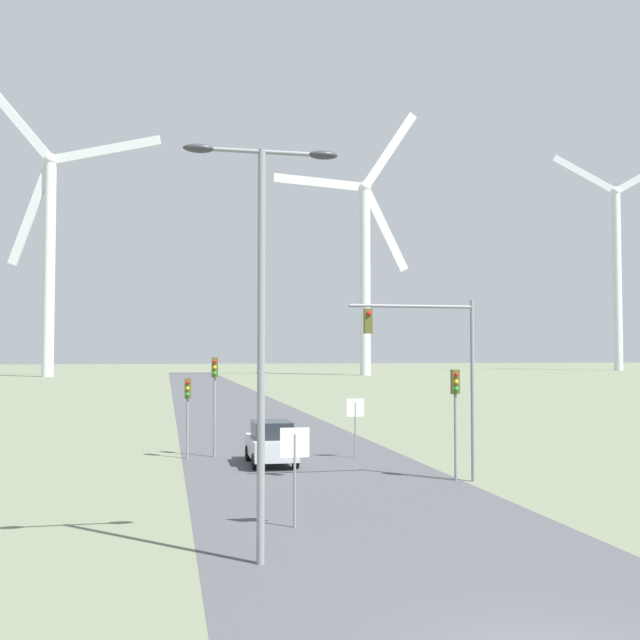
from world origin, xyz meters
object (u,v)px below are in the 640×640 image
streetlamp (261,297)px  traffic_light_post_mid_left (215,384)px  stop_sign_near (295,457)px  wind_turbine_left (50,239)px  traffic_light_post_near_left (188,399)px  wind_turbine_right (617,261)px  traffic_light_mast_overhead (432,352)px  car_approaching (271,443)px  stop_sign_far (355,416)px  wind_turbine_center (365,256)px  traffic_light_post_near_right (455,399)px

streetlamp → traffic_light_post_mid_left: (0.07, 17.42, -2.70)m
stop_sign_near → wind_turbine_left: 137.25m
stop_sign_near → traffic_light_post_near_left: (-2.47, 13.90, 0.74)m
stop_sign_near → wind_turbine_right: 194.16m
stop_sign_near → traffic_light_post_mid_left: (-1.26, 14.16, 1.39)m
traffic_light_post_mid_left → traffic_light_mast_overhead: (7.33, -8.35, 1.45)m
traffic_light_post_near_left → car_approaching: 4.58m
traffic_light_post_near_left → car_approaching: size_ratio=0.87×
stop_sign_far → traffic_light_mast_overhead: (1.17, -6.74, 2.86)m
traffic_light_post_mid_left → streetlamp: bearing=-90.2°
car_approaching → wind_turbine_center: size_ratio=0.07×
traffic_light_post_near_right → car_approaching: 8.35m
wind_turbine_right → traffic_light_post_near_left: bearing=-129.1°
traffic_light_post_mid_left → wind_turbine_right: 183.57m
wind_turbine_center → traffic_light_mast_overhead: bearing=-104.0°
stop_sign_near → wind_turbine_left: size_ratio=0.05×
traffic_light_mast_overhead → streetlamp: bearing=-129.2°
stop_sign_far → traffic_light_post_near_left: (-7.37, 1.35, 0.76)m
traffic_light_post_near_left → traffic_light_mast_overhead: traffic_light_mast_overhead is taller
car_approaching → stop_sign_near: bearing=-94.8°
stop_sign_near → wind_turbine_left: bearing=101.0°
traffic_light_post_mid_left → wind_turbine_left: bearing=101.7°
stop_sign_near → wind_turbine_left: (-25.80, 132.48, 24.95)m
wind_turbine_left → wind_turbine_center: size_ratio=1.08×
wind_turbine_center → streetlamp: bearing=-106.1°
traffic_light_post_near_right → wind_turbine_center: bearing=76.4°
traffic_light_post_near_left → wind_turbine_center: 123.35m
stop_sign_near → traffic_light_post_near_left: bearing=100.1°
traffic_light_post_near_right → traffic_light_post_mid_left: traffic_light_post_mid_left is taller
streetlamp → car_approaching: 15.64m
car_approaching → wind_turbine_left: bearing=102.5°
traffic_light_post_near_left → wind_turbine_left: bearing=101.1°
stop_sign_far → traffic_light_post_near_right: (2.17, -6.47, 1.14)m
traffic_light_post_near_left → wind_turbine_center: wind_turbine_center is taller
traffic_light_mast_overhead → car_approaching: bearing=132.7°
traffic_light_post_near_left → wind_turbine_center: size_ratio=0.06×
stop_sign_near → wind_turbine_center: bearing=74.0°
stop_sign_near → traffic_light_post_mid_left: traffic_light_post_mid_left is taller
traffic_light_mast_overhead → traffic_light_post_near_right: bearing=15.1°
traffic_light_mast_overhead → wind_turbine_right: (106.62, 149.98, 24.12)m
traffic_light_post_mid_left → wind_turbine_left: size_ratio=0.08×
car_approaching → wind_turbine_center: 125.00m
stop_sign_far → traffic_light_post_near_right: traffic_light_post_near_right is taller
traffic_light_post_near_left → traffic_light_post_mid_left: bearing=12.2°
wind_turbine_center → wind_turbine_right: (75.88, 27.04, 4.23)m
stop_sign_far → car_approaching: (-3.96, -1.19, -0.94)m
wind_turbine_left → wind_turbine_right: bearing=9.6°
traffic_light_post_near_left → wind_turbine_right: (115.16, 141.89, 26.22)m
traffic_light_post_near_right → streetlamp: bearing=-132.0°
wind_turbine_left → stop_sign_near: bearing=-79.0°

